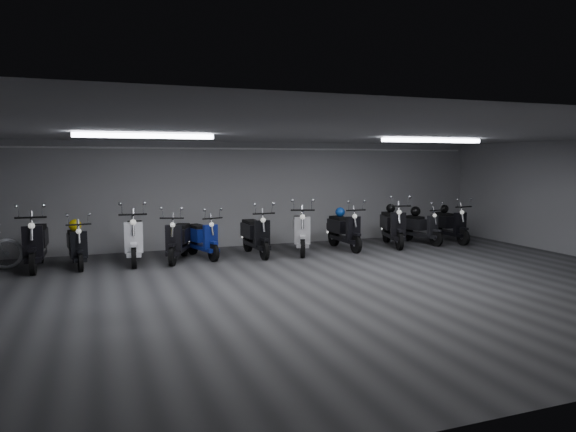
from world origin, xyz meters
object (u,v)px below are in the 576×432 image
object	(u,v)px
scooter_1	(77,239)
scooter_6	(301,225)
scooter_0	(36,235)
helmet_0	(75,225)
scooter_5	(256,228)
helmet_4	(340,212)
scooter_10	(450,219)
scooter_9	(421,222)
scooter_3	(178,233)
scooter_4	(202,232)
helmet_3	(444,209)
scooter_8	(393,220)
helmet_1	(415,211)
scooter_7	(345,224)
helmet_2	(391,208)
scooter_2	(134,231)

from	to	relation	value
scooter_1	scooter_6	world-z (taller)	scooter_6
scooter_0	helmet_0	world-z (taller)	scooter_0
scooter_5	helmet_4	xyz separation A→B (m)	(2.41, 0.29, 0.28)
scooter_5	scooter_10	bearing A→B (deg)	-1.91
scooter_9	scooter_3	bearing A→B (deg)	169.21
scooter_4	scooter_9	size ratio (longest dim) A/B	1.02
scooter_5	helmet_0	distance (m)	4.07
helmet_3	scooter_9	bearing A→B (deg)	-169.36
scooter_3	scooter_5	bearing A→B (deg)	22.29
scooter_0	scooter_6	distance (m)	6.01
scooter_8	helmet_1	distance (m)	0.99
scooter_5	scooter_7	distance (m)	2.42
scooter_4	scooter_6	xyz separation A→B (m)	(2.44, -0.21, 0.09)
scooter_1	helmet_4	size ratio (longest dim) A/B	6.56
scooter_6	helmet_0	bearing A→B (deg)	-164.59
scooter_4	scooter_8	world-z (taller)	scooter_8
scooter_5	scooter_6	world-z (taller)	scooter_6
scooter_3	scooter_4	bearing A→B (deg)	37.42
scooter_8	scooter_9	size ratio (longest dim) A/B	1.17
scooter_3	scooter_7	world-z (taller)	scooter_7
scooter_10	helmet_2	distance (m)	1.83
helmet_0	helmet_3	world-z (taller)	helmet_3
helmet_0	helmet_2	xyz separation A→B (m)	(8.01, 0.06, 0.11)
scooter_3	scooter_4	size ratio (longest dim) A/B	1.06
scooter_4	scooter_6	size ratio (longest dim) A/B	0.88
scooter_6	helmet_0	distance (m)	5.24
scooter_1	helmet_1	world-z (taller)	scooter_1
scooter_4	helmet_2	xyz separation A→B (m)	(5.23, 0.16, 0.38)
scooter_1	scooter_5	world-z (taller)	scooter_5
scooter_0	scooter_7	bearing A→B (deg)	0.01
scooter_2	scooter_0	bearing A→B (deg)	-175.46
scooter_9	helmet_4	bearing A→B (deg)	164.46
scooter_0	scooter_3	size ratio (longest dim) A/B	1.11
helmet_3	helmet_0	bearing A→B (deg)	-179.62
scooter_5	scooter_0	bearing A→B (deg)	175.79
scooter_0	scooter_3	distance (m)	2.98
helmet_2	helmet_4	bearing A→B (deg)	-179.26
scooter_8	helmet_1	bearing A→B (deg)	35.01
scooter_10	scooter_6	bearing A→B (deg)	-178.93
helmet_1	scooter_1	bearing A→B (deg)	-177.75
scooter_1	helmet_0	xyz separation A→B (m)	(-0.03, 0.23, 0.28)
scooter_0	scooter_4	world-z (taller)	scooter_0
scooter_7	helmet_1	xyz separation A→B (m)	(2.38, 0.33, 0.22)
scooter_6	helmet_4	size ratio (longest dim) A/B	7.53
scooter_5	scooter_3	bearing A→B (deg)	177.82
scooter_7	helmet_1	size ratio (longest dim) A/B	6.48
scooter_2	scooter_9	bearing A→B (deg)	5.73
scooter_4	helmet_1	distance (m)	6.09
scooter_7	helmet_3	size ratio (longest dim) A/B	7.57
scooter_2	scooter_6	world-z (taller)	scooter_2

